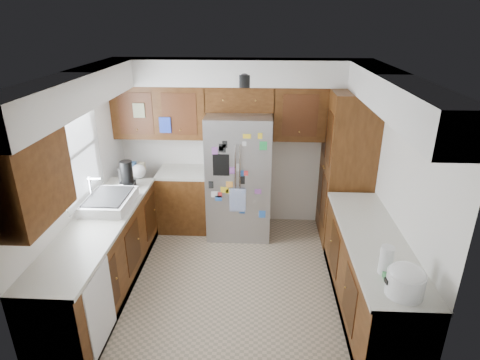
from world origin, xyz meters
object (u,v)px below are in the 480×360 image
fridge (239,176)px  rice_cooker (406,280)px  pantry (346,168)px  paper_towel (386,260)px

fridge → rice_cooker: fridge is taller
pantry → fridge: bearing=177.9°
fridge → paper_towel: (1.42, -2.29, 0.15)m
fridge → rice_cooker: size_ratio=5.70×
paper_towel → pantry: bearing=88.0°
pantry → rice_cooker: size_ratio=6.81×
fridge → paper_towel: fridge is taller
pantry → paper_towel: size_ratio=8.10×
rice_cooker → pantry: bearing=90.0°
pantry → rice_cooker: bearing=-90.0°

